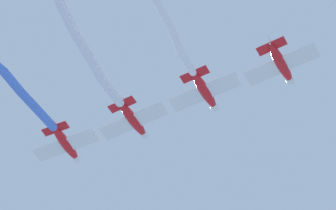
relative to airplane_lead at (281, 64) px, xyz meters
name	(u,v)px	position (x,y,z in m)	size (l,w,h in m)	color
airplane_lead	(281,64)	(0.00, 0.00, 0.00)	(6.10, 8.01, 1.98)	red
airplane_left_wing	(205,91)	(1.58, 8.39, 0.30)	(6.09, 8.02, 1.98)	red
airplane_right_wing	(133,120)	(3.15, 16.77, 0.00)	(6.10, 8.01, 1.98)	red
airplane_slot	(66,144)	(4.73, 25.17, 0.30)	(6.04, 8.00, 1.98)	red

